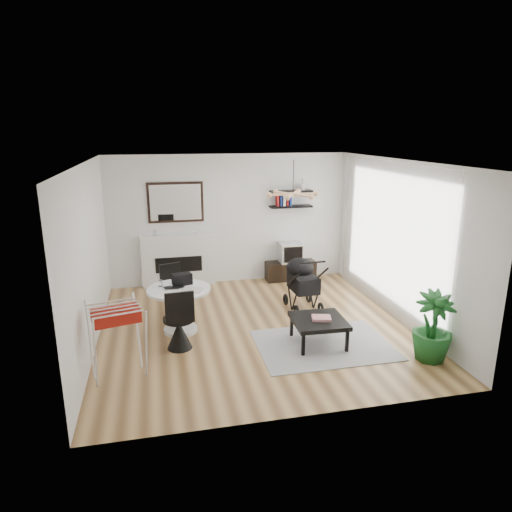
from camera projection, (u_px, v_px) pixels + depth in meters
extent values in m
plane|color=brown|center=(255.00, 327.00, 7.56)|extent=(5.00, 5.00, 0.00)
plane|color=white|center=(255.00, 162.00, 6.84)|extent=(5.00, 5.00, 0.00)
plane|color=white|center=(230.00, 219.00, 9.56)|extent=(5.00, 0.00, 5.00)
plane|color=white|center=(89.00, 258.00, 6.68)|extent=(0.00, 5.00, 5.00)
plane|color=white|center=(399.00, 241.00, 7.72)|extent=(0.00, 5.00, 5.00)
cube|color=white|center=(388.00, 238.00, 7.89)|extent=(0.04, 3.60, 2.60)
cube|color=white|center=(178.00, 260.00, 9.46)|extent=(1.50, 0.15, 1.10)
cube|color=black|center=(179.00, 264.00, 9.43)|extent=(0.95, 0.06, 0.32)
cube|color=black|center=(176.00, 202.00, 9.21)|extent=(1.12, 0.03, 0.82)
cube|color=white|center=(176.00, 202.00, 9.19)|extent=(1.02, 0.01, 0.72)
cube|color=black|center=(291.00, 206.00, 9.64)|extent=(0.90, 0.25, 0.04)
cube|color=black|center=(291.00, 191.00, 9.55)|extent=(0.90, 0.25, 0.04)
cube|color=black|center=(290.00, 270.00, 9.95)|extent=(1.08, 0.38, 0.40)
cube|color=silver|center=(290.00, 252.00, 9.83)|extent=(0.49, 0.43, 0.43)
cube|color=black|center=(293.00, 255.00, 9.64)|extent=(0.41, 0.01, 0.34)
cylinder|color=white|center=(181.00, 329.00, 7.41)|extent=(0.54, 0.54, 0.06)
cylinder|color=white|center=(180.00, 309.00, 7.32)|extent=(0.14, 0.14, 0.64)
cylinder|color=white|center=(179.00, 289.00, 7.23)|extent=(1.01, 1.01, 0.04)
imported|color=black|center=(175.00, 288.00, 7.19)|extent=(0.34, 0.24, 0.02)
cube|color=black|center=(182.00, 279.00, 7.39)|extent=(0.34, 0.26, 0.18)
cube|color=silver|center=(192.00, 290.00, 7.15)|extent=(0.39, 0.36, 0.01)
cylinder|color=white|center=(161.00, 283.00, 7.30)|extent=(0.06, 0.06, 0.11)
cylinder|color=black|center=(175.00, 292.00, 7.96)|extent=(0.43, 0.43, 0.05)
cone|color=black|center=(176.00, 304.00, 8.02)|extent=(0.35, 0.35, 0.41)
cube|color=black|center=(170.00, 275.00, 8.05)|extent=(0.38, 0.17, 0.44)
cylinder|color=black|center=(179.00, 319.00, 6.73)|extent=(0.46, 0.46, 0.05)
cone|color=black|center=(179.00, 335.00, 6.79)|extent=(0.37, 0.37, 0.44)
cube|color=black|center=(180.00, 308.00, 6.47)|extent=(0.42, 0.07, 0.47)
cube|color=maroon|center=(115.00, 314.00, 5.81)|extent=(0.64, 0.47, 0.16)
cube|color=black|center=(303.00, 283.00, 8.22)|extent=(0.45, 0.65, 0.29)
ellipsoid|color=black|center=(300.00, 268.00, 8.34)|extent=(0.50, 0.50, 0.36)
cylinder|color=black|center=(313.00, 262.00, 7.72)|extent=(0.46, 0.05, 0.03)
torus|color=black|center=(286.00, 299.00, 8.54)|extent=(0.06, 0.22, 0.22)
torus|color=black|center=(309.00, 297.00, 8.66)|extent=(0.06, 0.22, 0.22)
torus|color=black|center=(296.00, 311.00, 8.00)|extent=(0.06, 0.22, 0.22)
torus|color=black|center=(321.00, 308.00, 8.12)|extent=(0.06, 0.22, 0.22)
cube|color=#989898|center=(324.00, 345.00, 6.93)|extent=(2.01, 1.45, 0.01)
cube|color=black|center=(319.00, 321.00, 6.88)|extent=(0.81, 0.81, 0.07)
cube|color=black|center=(303.00, 345.00, 6.56)|extent=(0.04, 0.04, 0.33)
cube|color=black|center=(347.00, 341.00, 6.67)|extent=(0.04, 0.04, 0.33)
cube|color=black|center=(292.00, 326.00, 7.19)|extent=(0.04, 0.04, 0.33)
cube|color=black|center=(332.00, 323.00, 7.30)|extent=(0.04, 0.04, 0.33)
cube|color=#D2343F|center=(321.00, 318.00, 6.85)|extent=(0.33, 0.29, 0.04)
imported|color=#18551E|center=(433.00, 327.00, 6.38)|extent=(0.63, 0.63, 1.00)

